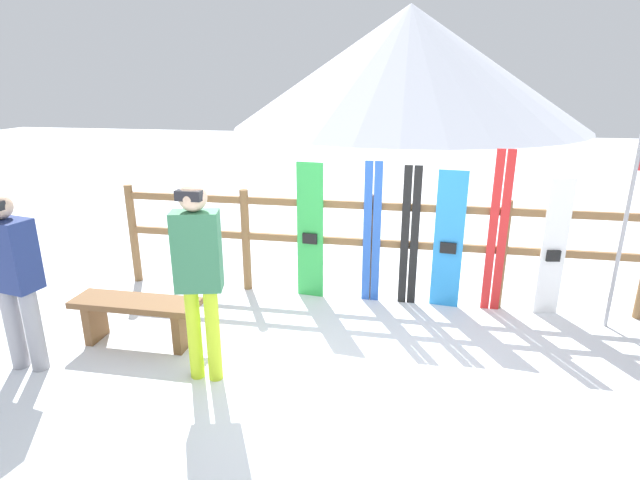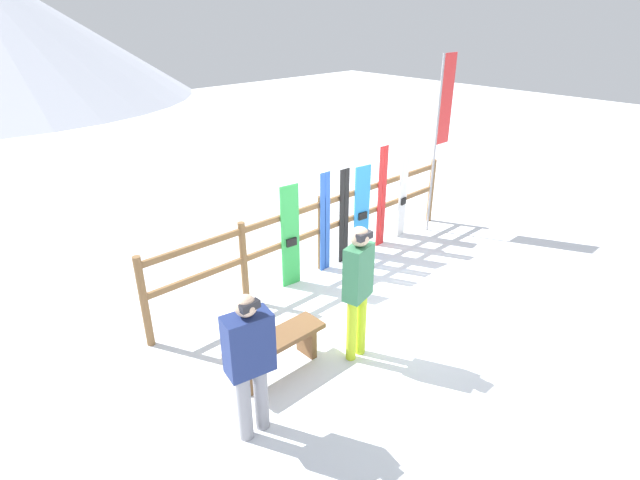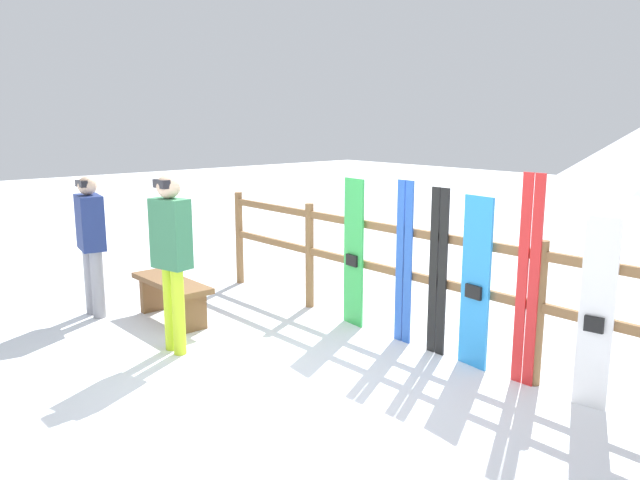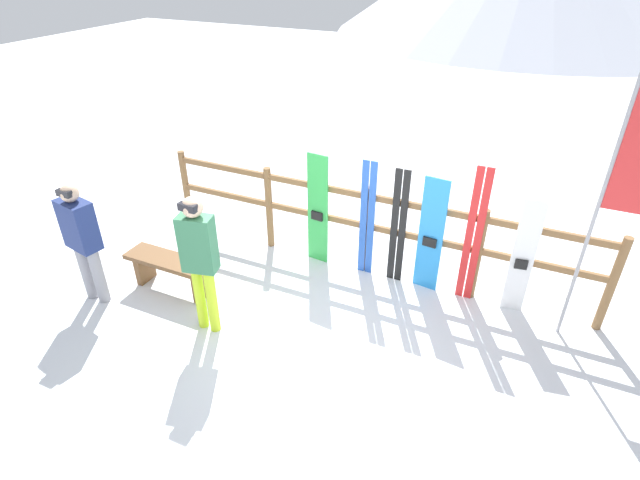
{
  "view_description": "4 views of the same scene",
  "coord_description": "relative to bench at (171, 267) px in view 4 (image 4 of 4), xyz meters",
  "views": [
    {
      "loc": [
        0.43,
        -3.73,
        2.45
      ],
      "look_at": [
        -0.4,
        0.77,
        0.97
      ],
      "focal_mm": 28.0,
      "sensor_mm": 36.0,
      "label": 1
    },
    {
      "loc": [
        -4.85,
        -3.51,
        3.85
      ],
      "look_at": [
        -0.9,
        0.72,
        1.12
      ],
      "focal_mm": 28.0,
      "sensor_mm": 36.0,
      "label": 2
    },
    {
      "loc": [
        3.96,
        -2.93,
        2.2
      ],
      "look_at": [
        -0.34,
        0.84,
        1.08
      ],
      "focal_mm": 35.0,
      "sensor_mm": 36.0,
      "label": 3
    },
    {
      "loc": [
        1.85,
        -3.75,
        3.92
      ],
      "look_at": [
        -0.29,
        0.86,
        0.83
      ],
      "focal_mm": 28.0,
      "sensor_mm": 36.0,
      "label": 4
    }
  ],
  "objects": [
    {
      "name": "ground_plane",
      "position": [
        2.07,
        -0.19,
        -0.33
      ],
      "size": [
        40.0,
        40.0,
        0.0
      ],
      "primitive_type": "plane",
      "color": "white"
    },
    {
      "name": "fence",
      "position": [
        2.07,
        1.47,
        0.4
      ],
      "size": [
        5.93,
        0.1,
        1.23
      ],
      "color": "brown",
      "rests_on": "ground"
    },
    {
      "name": "bench",
      "position": [
        0.0,
        0.0,
        0.0
      ],
      "size": [
        1.22,
        0.36,
        0.46
      ],
      "color": "brown",
      "rests_on": "ground"
    },
    {
      "name": "person_navy",
      "position": [
        -0.74,
        -0.56,
        0.57
      ],
      "size": [
        0.48,
        0.32,
        1.58
      ],
      "color": "gray",
      "rests_on": "ground"
    },
    {
      "name": "person_plaid_green",
      "position": [
        0.87,
        -0.43,
        0.68
      ],
      "size": [
        0.41,
        0.28,
        1.7
      ],
      "color": "#B7D826",
      "rests_on": "ground"
    },
    {
      "name": "snowboard_green",
      "position": [
        1.4,
        1.41,
        0.45
      ],
      "size": [
        0.31,
        0.08,
        1.58
      ],
      "color": "green",
      "rests_on": "ground"
    },
    {
      "name": "ski_pair_blue",
      "position": [
        2.11,
        1.41,
        0.47
      ],
      "size": [
        0.19,
        0.02,
        1.62
      ],
      "color": "blue",
      "rests_on": "ground"
    },
    {
      "name": "ski_pair_black",
      "position": [
        2.53,
        1.41,
        0.46
      ],
      "size": [
        0.2,
        0.02,
        1.58
      ],
      "color": "black",
      "rests_on": "ground"
    },
    {
      "name": "snowboard_blue",
      "position": [
        2.94,
        1.41,
        0.43
      ],
      "size": [
        0.31,
        0.08,
        1.54
      ],
      "color": "#288CE0",
      "rests_on": "ground"
    },
    {
      "name": "ski_pair_red",
      "position": [
        3.44,
        1.41,
        0.55
      ],
      "size": [
        0.19,
        0.02,
        1.78
      ],
      "color": "red",
      "rests_on": "ground"
    },
    {
      "name": "snowboard_white",
      "position": [
        4.02,
        1.41,
        0.41
      ],
      "size": [
        0.26,
        0.08,
        1.5
      ],
      "color": "white",
      "rests_on": "ground"
    },
    {
      "name": "rental_flag",
      "position": [
        4.69,
        1.21,
        1.7
      ],
      "size": [
        0.4,
        0.04,
        3.14
      ],
      "color": "#99999E",
      "rests_on": "ground"
    }
  ]
}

